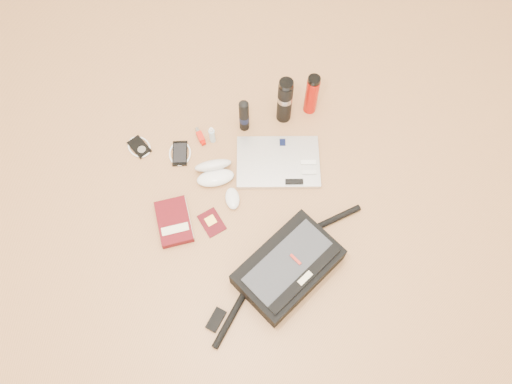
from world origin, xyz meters
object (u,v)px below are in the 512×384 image
at_px(messenger_bag, 288,267).
at_px(book, 174,222).
at_px(laptop, 278,162).
at_px(thermos_black, 285,100).
at_px(thermos_red, 312,95).

height_order(messenger_bag, book, messenger_bag).
relative_size(laptop, thermos_black, 1.67).
distance_m(laptop, thermos_black, 0.29).
bearing_deg(book, laptop, 18.40).
bearing_deg(book, thermos_black, 34.16).
bearing_deg(thermos_black, book, -153.13).
distance_m(messenger_bag, thermos_red, 0.83).
xyz_separation_m(messenger_bag, book, (-0.37, 0.38, -0.04)).
height_order(messenger_bag, laptop, messenger_bag).
relative_size(book, thermos_red, 0.96).
relative_size(laptop, thermos_red, 1.89).
bearing_deg(thermos_red, book, -157.50).
height_order(laptop, thermos_red, thermos_red).
height_order(messenger_bag, thermos_red, thermos_red).
xyz_separation_m(messenger_bag, laptop, (0.16, 0.49, -0.04)).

